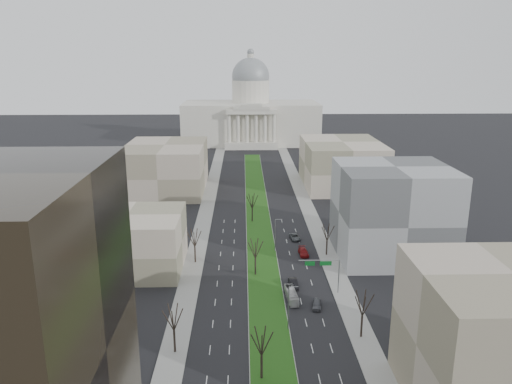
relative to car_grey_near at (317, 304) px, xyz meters
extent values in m
plane|color=black|center=(-10.52, 56.41, -0.78)|extent=(600.00, 600.00, 0.00)
cube|color=#999993|center=(-10.52, 55.41, -0.70)|extent=(8.00, 222.00, 0.15)
cube|color=#1A4512|center=(-10.52, 55.41, -0.61)|extent=(7.70, 221.70, 0.06)
cube|color=gray|center=(-28.02, 31.41, -0.70)|extent=(5.00, 330.00, 0.15)
cube|color=gray|center=(6.98, 31.41, -0.70)|extent=(5.00, 330.00, 0.15)
cube|color=beige|center=(-10.52, 206.41, 11.22)|extent=(80.00, 40.00, 24.00)
cube|color=beige|center=(-10.52, 183.41, 1.22)|extent=(30.00, 6.00, 4.00)
cube|color=beige|center=(-10.52, 183.41, 20.22)|extent=(28.00, 5.00, 2.50)
cube|color=beige|center=(-10.52, 183.41, 22.22)|extent=(20.00, 5.00, 1.80)
cube|color=beige|center=(-10.52, 183.41, 23.82)|extent=(12.00, 5.00, 1.60)
cylinder|color=beige|center=(-10.52, 206.41, 29.22)|extent=(22.00, 22.00, 14.00)
sphere|color=gray|center=(-10.52, 206.41, 38.22)|extent=(22.00, 22.00, 22.00)
cylinder|color=beige|center=(-10.52, 206.41, 49.22)|extent=(4.00, 4.00, 4.00)
sphere|color=gray|center=(-10.52, 206.41, 52.22)|extent=(4.00, 4.00, 4.00)
cylinder|color=beige|center=(-23.02, 183.41, 11.22)|extent=(2.00, 2.00, 16.00)
cylinder|color=beige|center=(-18.02, 183.41, 11.22)|extent=(2.00, 2.00, 16.00)
cylinder|color=beige|center=(-13.02, 183.41, 11.22)|extent=(2.00, 2.00, 16.00)
cylinder|color=beige|center=(-8.02, 183.41, 11.22)|extent=(2.00, 2.00, 16.00)
cylinder|color=beige|center=(-3.02, 183.41, 11.22)|extent=(2.00, 2.00, 16.00)
cylinder|color=beige|center=(1.98, 183.41, 11.22)|extent=(2.00, 2.00, 16.00)
cube|color=gray|center=(-43.52, 21.41, 6.22)|extent=(26.00, 22.00, 14.00)
cube|color=gray|center=(22.48, -31.59, 10.22)|extent=(26.00, 24.00, 22.00)
cube|color=#5C5E61|center=(23.48, 28.41, 11.22)|extent=(28.00, 26.00, 24.00)
cube|color=gray|center=(-45.52, 96.41, 8.22)|extent=(30.00, 40.00, 18.00)
cube|color=gray|center=(24.48, 101.41, 8.22)|extent=(30.00, 40.00, 18.00)
cylinder|color=black|center=(-27.72, -15.59, 1.38)|extent=(0.40, 0.40, 4.32)
cylinder|color=black|center=(-27.72, 24.41, 1.33)|extent=(0.40, 0.40, 4.22)
cylinder|color=black|center=(6.68, -11.59, 1.43)|extent=(0.40, 0.40, 4.42)
cylinder|color=black|center=(6.68, 28.41, 1.24)|extent=(0.40, 0.40, 4.03)
cylinder|color=black|center=(-12.52, -23.59, 1.38)|extent=(0.40, 0.40, 4.32)
cylinder|color=black|center=(-12.52, 16.41, 1.38)|extent=(0.40, 0.40, 4.32)
cylinder|color=black|center=(-12.52, 56.41, 1.38)|extent=(0.40, 0.40, 4.32)
cylinder|color=gray|center=(-6.82, -8.59, 3.72)|extent=(0.20, 0.20, 9.00)
cylinder|color=gray|center=(-5.92, -8.59, 8.32)|extent=(1.80, 0.12, 0.12)
cylinder|color=gray|center=(-6.82, 31.41, 3.72)|extent=(0.20, 0.20, 9.00)
cylinder|color=gray|center=(-5.92, 31.41, 8.32)|extent=(1.80, 0.12, 0.12)
cylinder|color=gray|center=(5.68, 6.41, 3.22)|extent=(0.24, 0.24, 8.00)
cylinder|color=gray|center=(1.18, 6.41, 7.22)|extent=(9.00, 0.18, 0.18)
cube|color=#0C591E|center=(2.68, 6.49, 6.42)|extent=(2.60, 0.08, 1.00)
cube|color=#0C591E|center=(-0.82, 6.49, 6.42)|extent=(2.20, 0.08, 1.00)
imported|color=#4D4E55|center=(0.00, 0.00, 0.00)|extent=(2.57, 4.82, 1.56)
imported|color=black|center=(-4.00, 9.86, 0.08)|extent=(2.10, 5.29, 1.71)
imported|color=maroon|center=(0.56, 28.66, 0.04)|extent=(2.57, 5.76, 1.64)
imported|color=#494D51|center=(-0.56, 40.30, -0.04)|extent=(3.18, 5.63, 1.48)
imported|color=silver|center=(-5.02, 3.60, 0.36)|extent=(2.59, 8.32, 2.28)
camera|label=1|loc=(-15.30, -94.32, 50.54)|focal=35.00mm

